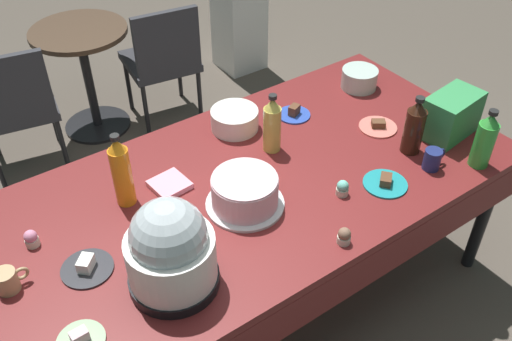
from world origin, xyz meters
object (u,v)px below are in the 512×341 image
object	(u,v)px
dessert_plate_coral	(378,126)
soda_bottle_lime_soda	(485,140)
ceramic_snack_bowl	(235,119)
coffee_mug_tan	(8,281)
dessert_plate_charcoal	(87,267)
maroon_chair_right	(163,57)
soda_bottle_orange_juice	(122,172)
round_cafe_table	(85,62)
glass_salad_bowl	(359,78)
cupcake_berry	(342,188)
coffee_mug_navy	(433,159)
dessert_plate_sage	(81,339)
potluck_table	(256,191)
soda_bottle_ginger_ale	(272,125)
cupcake_lemon	(344,236)
soda_bottle_cola	(414,127)
slow_cooker	(170,250)
frosted_layer_cake	(245,192)
dessert_plate_cobalt	(294,113)
maroon_chair_left	(15,104)
dessert_plate_teal	(385,183)
cupcake_vanilla	(31,239)
soda_carton	(451,115)

from	to	relation	value
dessert_plate_coral	soda_bottle_lime_soda	size ratio (longest dim) A/B	0.65
ceramic_snack_bowl	coffee_mug_tan	world-z (taller)	ceramic_snack_bowl
dessert_plate_charcoal	maroon_chair_right	world-z (taller)	maroon_chair_right
soda_bottle_orange_juice	round_cafe_table	size ratio (longest dim) A/B	0.44
glass_salad_bowl	cupcake_berry	world-z (taller)	glass_salad_bowl
cupcake_berry	coffee_mug_navy	bearing A→B (deg)	-12.33
dessert_plate_sage	glass_salad_bowl	bearing A→B (deg)	19.31
potluck_table	cupcake_berry	distance (m)	0.37
soda_bottle_ginger_ale	cupcake_lemon	bearing A→B (deg)	-101.44
soda_bottle_cola	cupcake_berry	bearing A→B (deg)	-174.20
glass_salad_bowl	ceramic_snack_bowl	bearing A→B (deg)	174.97
slow_cooker	dessert_plate_sage	distance (m)	0.38
frosted_layer_cake	cupcake_berry	xyz separation A→B (m)	(0.35, -0.17, -0.03)
dessert_plate_cobalt	soda_bottle_cola	world-z (taller)	soda_bottle_cola
dessert_plate_charcoal	maroon_chair_left	size ratio (longest dim) A/B	0.22
dessert_plate_coral	dessert_plate_charcoal	world-z (taller)	dessert_plate_charcoal
coffee_mug_navy	maroon_chair_right	size ratio (longest dim) A/B	0.13
dessert_plate_teal	coffee_mug_navy	xyz separation A→B (m)	(0.24, -0.03, 0.04)
cupcake_lemon	coffee_mug_tan	distance (m)	1.16
glass_salad_bowl	cupcake_vanilla	size ratio (longest dim) A/B	2.68
ceramic_snack_bowl	maroon_chair_left	bearing A→B (deg)	119.41
dessert_plate_cobalt	maroon_chair_left	world-z (taller)	maroon_chair_left
slow_cooker	cupcake_vanilla	world-z (taller)	slow_cooker
cupcake_vanilla	round_cafe_table	xyz separation A→B (m)	(0.82, 1.64, -0.28)
cupcake_vanilla	maroon_chair_right	distance (m)	1.92
ceramic_snack_bowl	dessert_plate_teal	distance (m)	0.74
dessert_plate_teal	cupcake_vanilla	distance (m)	1.37
cupcake_lemon	maroon_chair_right	xyz separation A→B (m)	(0.33, 2.06, -0.29)
slow_cooker	dessert_plate_charcoal	distance (m)	0.35
potluck_table	ceramic_snack_bowl	distance (m)	0.40
soda_bottle_cola	coffee_mug_navy	bearing A→B (deg)	-97.12
cupcake_vanilla	soda_bottle_lime_soda	size ratio (longest dim) A/B	0.25
frosted_layer_cake	soda_bottle_cola	size ratio (longest dim) A/B	1.14
frosted_layer_cake	cupcake_vanilla	size ratio (longest dim) A/B	4.57
soda_bottle_lime_soda	maroon_chair_left	size ratio (longest dim) A/B	0.32
potluck_table	maroon_chair_left	size ratio (longest dim) A/B	2.59
soda_bottle_lime_soda	coffee_mug_navy	bearing A→B (deg)	151.85
dessert_plate_sage	round_cafe_table	bearing A→B (deg)	68.68
dessert_plate_teal	maroon_chair_right	size ratio (longest dim) A/B	0.21
dessert_plate_sage	cupcake_vanilla	xyz separation A→B (m)	(0.01, 0.48, 0.02)
glass_salad_bowl	soda_carton	distance (m)	0.53
frosted_layer_cake	soda_bottle_orange_juice	xyz separation A→B (m)	(-0.37, 0.29, 0.08)
maroon_chair_right	cupcake_vanilla	bearing A→B (deg)	-131.51
dessert_plate_sage	maroon_chair_left	xyz separation A→B (m)	(0.32, 1.90, -0.27)
glass_salad_bowl	dessert_plate_cobalt	world-z (taller)	glass_salad_bowl
glass_salad_bowl	dessert_plate_teal	distance (m)	0.76
soda_bottle_orange_juice	slow_cooker	bearing A→B (deg)	-95.54
cupcake_berry	coffee_mug_tan	xyz separation A→B (m)	(-1.22, 0.29, 0.01)
dessert_plate_teal	soda_bottle_lime_soda	bearing A→B (deg)	-17.42
dessert_plate_coral	cupcake_vanilla	distance (m)	1.55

